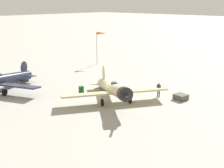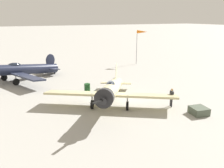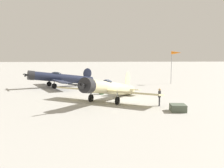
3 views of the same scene
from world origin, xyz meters
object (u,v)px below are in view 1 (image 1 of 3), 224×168
Objects in this scene: airplane_mid_apron at (1,80)px; windsock_mast at (101,35)px; fuel_drum at (81,90)px; equipment_crate at (181,97)px; ground_crew_mechanic at (159,88)px; airplane_foreground at (113,89)px.

airplane_mid_apron is 20.25m from windsock_mast.
fuel_drum is 0.15× the size of windsock_mast.
equipment_crate is (12.38, -18.02, -1.11)m from airplane_mid_apron.
windsock_mast is at bearing -93.43° from ground_crew_mechanic.
fuel_drum is (-5.25, 7.68, -0.62)m from ground_crew_mechanic.
fuel_drum is (6.21, -7.92, -1.00)m from airplane_mid_apron.
ground_crew_mechanic is 0.30× the size of windsock_mast.
windsock_mast is (7.39, 20.18, 4.92)m from equipment_crate.
equipment_crate is at bearing 132.69° from ground_crew_mechanic.
airplane_foreground is 14.35m from airplane_mid_apron.
airplane_mid_apron is at bearing 128.08° from fuel_drum.
airplane_foreground is 19.98m from windsock_mast.
airplane_foreground is 12.85× the size of fuel_drum.
ground_crew_mechanic is 9.32m from fuel_drum.
equipment_crate is at bearing -110.11° from windsock_mast.
windsock_mast is at bearing 36.63° from fuel_drum.
airplane_mid_apron reaches higher than equipment_crate.
equipment_crate is (0.93, -2.41, -0.73)m from ground_crew_mechanic.
airplane_mid_apron is 6.54× the size of ground_crew_mechanic.
airplane_foreground is at bearing -82.02° from fuel_drum.
equipment_crate is 1.80× the size of fuel_drum.
airplane_foreground reaches higher than ground_crew_mechanic.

